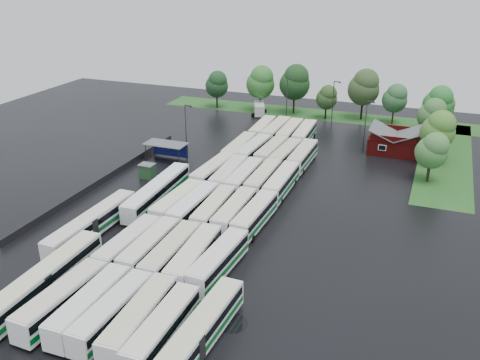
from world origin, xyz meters
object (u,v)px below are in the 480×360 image
(brick_building, at_px, (395,143))
(artic_bus_east, at_px, (195,340))
(minibus, at_px, (259,108))
(artic_bus_west_a, at_px, (45,279))

(brick_building, bearing_deg, artic_bus_east, -99.78)
(brick_building, relative_size, artic_bus_east, 0.53)
(brick_building, bearing_deg, minibus, 154.54)
(brick_building, bearing_deg, artic_bus_west_a, -116.53)
(artic_bus_east, height_order, minibus, artic_bus_east)
(artic_bus_west_a, height_order, minibus, artic_bus_west_a)
(artic_bus_east, xyz_separation_m, minibus, (-23.09, 86.13, -0.35))
(brick_building, relative_size, artic_bus_west_a, 0.52)
(artic_bus_west_a, bearing_deg, brick_building, 62.50)
(artic_bus_west_a, xyz_separation_m, artic_bus_east, (21.04, -3.32, -0.05))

